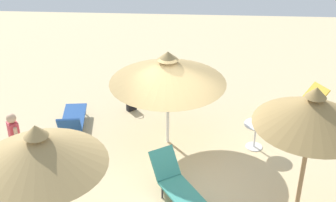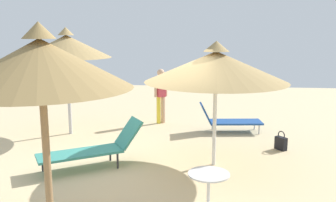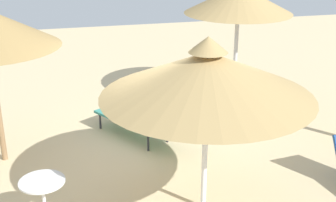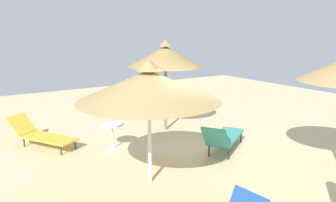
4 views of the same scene
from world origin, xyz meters
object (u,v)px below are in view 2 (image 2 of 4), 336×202
object	(u,v)px
parasol_umbrella_far_left	(216,66)
side_table_round	(209,187)
lounge_chair_back	(94,148)
lounge_chair_edge	(227,120)
parasol_umbrella_near_left	(41,64)
handbag	(281,143)
parasol_umbrella_front	(66,46)
person_standing_center	(161,92)

from	to	relation	value
parasol_umbrella_far_left	side_table_round	bearing A→B (deg)	-2.94
lounge_chair_back	lounge_chair_edge	bearing A→B (deg)	136.93
parasol_umbrella_near_left	handbag	distance (m)	6.26
parasol_umbrella_front	lounge_chair_edge	world-z (taller)	parasol_umbrella_front
parasol_umbrella_front	lounge_chair_edge	size ratio (longest dim) A/B	1.63
handbag	lounge_chair_edge	bearing A→B (deg)	-140.75
parasol_umbrella_near_left	person_standing_center	xyz separation A→B (m)	(-6.60, 0.72, -1.45)
parasol_umbrella_near_left	lounge_chair_edge	xyz separation A→B (m)	(-5.77, 2.75, -2.08)
person_standing_center	parasol_umbrella_far_left	bearing A→B (deg)	24.57
parasol_umbrella_front	side_table_round	world-z (taller)	parasol_umbrella_front
parasol_umbrella_far_left	person_standing_center	bearing A→B (deg)	-155.43
person_standing_center	handbag	xyz separation A→B (m)	(2.32, 3.26, -0.81)
side_table_round	parasol_umbrella_far_left	bearing A→B (deg)	177.06
parasol_umbrella_far_left	lounge_chair_edge	world-z (taller)	parasol_umbrella_far_left
parasol_umbrella_near_left	lounge_chair_back	world-z (taller)	parasol_umbrella_near_left
lounge_chair_edge	handbag	xyz separation A→B (m)	(1.50, 1.23, -0.19)
parasol_umbrella_front	side_table_round	xyz separation A→B (m)	(4.37, 3.89, -1.96)
lounge_chair_back	person_standing_center	distance (m)	4.11
parasol_umbrella_near_left	lounge_chair_edge	world-z (taller)	parasol_umbrella_near_left
lounge_chair_edge	handbag	world-z (taller)	lounge_chair_edge
parasol_umbrella_far_left	lounge_chair_back	xyz separation A→B (m)	(0.45, -2.52, -1.70)
lounge_chair_back	person_standing_center	xyz separation A→B (m)	(-3.97, 0.91, 0.54)
lounge_chair_back	person_standing_center	world-z (taller)	person_standing_center
parasol_umbrella_near_left	parasol_umbrella_front	xyz separation A→B (m)	(-5.11, -1.68, 0.02)
lounge_chair_edge	parasol_umbrella_front	bearing A→B (deg)	-81.56
parasol_umbrella_far_left	parasol_umbrella_near_left	distance (m)	3.86
parasol_umbrella_front	side_table_round	distance (m)	6.17
lounge_chair_back	handbag	world-z (taller)	lounge_chair_back
parasol_umbrella_front	side_table_round	bearing A→B (deg)	41.72
parasol_umbrella_far_left	lounge_chair_edge	distance (m)	3.26
parasol_umbrella_front	lounge_chair_back	bearing A→B (deg)	30.97
parasol_umbrella_front	lounge_chair_edge	xyz separation A→B (m)	(-0.66, 4.44, -2.10)
parasol_umbrella_front	lounge_chair_back	distance (m)	3.54
parasol_umbrella_front	lounge_chair_edge	distance (m)	4.95
lounge_chair_edge	side_table_round	xyz separation A→B (m)	(5.02, -0.55, 0.14)
parasol_umbrella_near_left	person_standing_center	distance (m)	6.79
parasol_umbrella_front	handbag	xyz separation A→B (m)	(0.84, 5.66, -2.28)
parasol_umbrella_far_left	person_standing_center	world-z (taller)	parasol_umbrella_far_left
parasol_umbrella_near_left	handbag	world-z (taller)	parasol_umbrella_near_left
parasol_umbrella_near_left	person_standing_center	world-z (taller)	parasol_umbrella_near_left
parasol_umbrella_near_left	parasol_umbrella_front	size ratio (longest dim) A/B	1.00
parasol_umbrella_front	handbag	size ratio (longest dim) A/B	6.24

